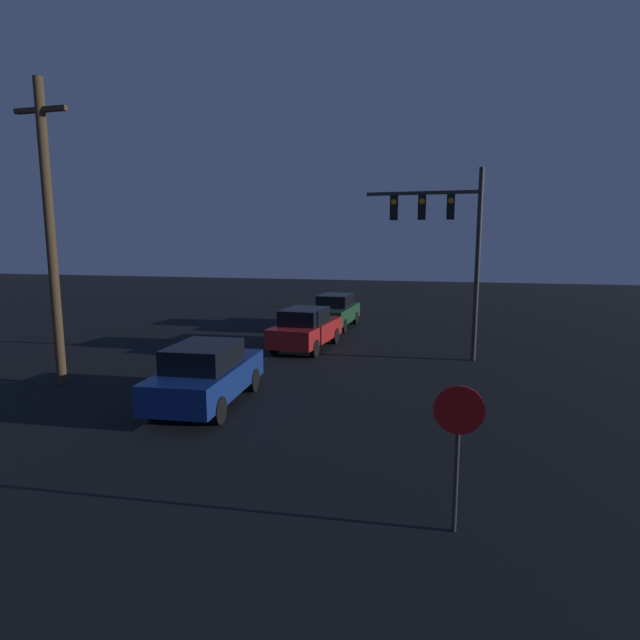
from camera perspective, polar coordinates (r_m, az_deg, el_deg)
The scene contains 6 objects.
car_near at distance 13.74m, azimuth -12.82°, elevation -6.02°, with size 2.11×4.53×1.70m.
car_mid at distance 20.49m, azimuth -1.62°, elevation -0.96°, with size 2.11×4.53×1.70m.
car_far at distance 25.79m, azimuth 1.68°, elevation 1.05°, with size 1.95×4.47×1.70m.
traffic_signal_mast at distance 18.99m, azimuth 14.31°, elevation 9.69°, with size 4.16×0.30×6.97m.
stop_sign at distance 7.75m, azimuth 15.50°, elevation -12.10°, with size 0.73×0.07×2.28m.
utility_pole at distance 17.02m, azimuth -28.46°, elevation 8.89°, with size 1.74×0.28×9.00m.
Camera 1 is at (3.92, 1.41, 4.31)m, focal length 28.00 mm.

